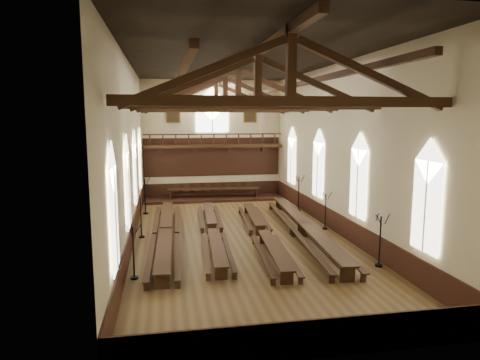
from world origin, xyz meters
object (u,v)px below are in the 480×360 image
(candelabrum_right_mid, at_px, (325,218))
(high_table, at_px, (214,190))
(refectory_row_a, at_px, (166,231))
(refectory_row_c, at_px, (263,231))
(refectory_row_d, at_px, (305,226))
(candelabrum_left_mid, at_px, (141,225))
(candelabrum_right_far, at_px, (298,200))
(dais, at_px, (214,198))
(candelabrum_right_near, at_px, (379,251))
(refectory_row_b, at_px, (213,229))
(candelabrum_left_near, at_px, (134,262))
(candelabrum_left_far, at_px, (145,203))

(candelabrum_right_mid, bearing_deg, high_table, 117.49)
(refectory_row_a, xyz_separation_m, refectory_row_c, (5.41, -0.73, -0.05))
(high_table, bearing_deg, refectory_row_d, -71.90)
(candelabrum_left_mid, xyz_separation_m, candelabrum_right_far, (11.10, 5.21, 0.06))
(refectory_row_c, xyz_separation_m, refectory_row_d, (2.59, 0.35, 0.09))
(dais, relative_size, candelabrum_right_near, 4.53)
(refectory_row_b, bearing_deg, candelabrum_left_near, -125.15)
(candelabrum_left_far, bearing_deg, refectory_row_b, -59.13)
(refectory_row_c, xyz_separation_m, candelabrum_left_far, (-6.79, 7.76, 0.32))
(refectory_row_c, relative_size, candelabrum_right_mid, 5.92)
(refectory_row_c, height_order, high_table, high_table)
(refectory_row_b, xyz_separation_m, refectory_row_c, (2.73, -0.96, 0.01))
(refectory_row_c, height_order, candelabrum_left_near, candelabrum_left_near)
(candelabrum_left_mid, relative_size, candelabrum_right_near, 0.98)
(refectory_row_c, height_order, candelabrum_right_mid, candelabrum_right_mid)
(candelabrum_left_mid, bearing_deg, refectory_row_b, -9.54)
(candelabrum_left_near, distance_m, candelabrum_right_mid, 12.77)
(refectory_row_b, xyz_separation_m, candelabrum_left_mid, (-4.06, 0.68, 0.26))
(refectory_row_d, xyz_separation_m, candelabrum_right_near, (1.72, -5.60, 0.17))
(dais, xyz_separation_m, candelabrum_left_far, (-5.46, -4.60, 0.72))
(candelabrum_left_near, bearing_deg, candelabrum_left_mid, 90.00)
(candelabrum_left_far, bearing_deg, candelabrum_right_far, -4.65)
(refectory_row_a, distance_m, candelabrum_left_near, 5.71)
(high_table, distance_m, candelabrum_right_mid, 12.23)
(candelabrum_left_mid, bearing_deg, candelabrum_left_far, 90.00)
(refectory_row_a, distance_m, candelabrum_right_mid, 9.75)
(candelabrum_right_far, bearing_deg, candelabrum_left_far, 175.35)
(candelabrum_right_near, bearing_deg, candelabrum_left_near, 177.73)
(dais, relative_size, candelabrum_right_mid, 4.84)
(refectory_row_b, distance_m, refectory_row_c, 2.89)
(refectory_row_a, distance_m, candelabrum_left_mid, 1.67)
(refectory_row_a, distance_m, dais, 12.33)
(candelabrum_right_mid, bearing_deg, candelabrum_left_near, -150.34)
(refectory_row_a, bearing_deg, high_table, 70.69)
(refectory_row_c, height_order, candelabrum_left_far, candelabrum_left_far)
(dais, height_order, candelabrum_left_far, candelabrum_left_far)
(high_table, distance_m, candelabrum_right_near, 18.49)
(refectory_row_b, relative_size, candelabrum_right_far, 5.18)
(refectory_row_c, height_order, candelabrum_right_far, candelabrum_right_far)
(refectory_row_d, bearing_deg, refectory_row_c, -172.41)
(refectory_row_a, xyz_separation_m, dais, (4.07, 11.63, -0.45))
(refectory_row_a, distance_m, refectory_row_d, 8.01)
(candelabrum_right_mid, bearing_deg, candelabrum_right_near, -90.00)
(refectory_row_b, xyz_separation_m, candelabrum_right_mid, (7.04, 0.55, 0.22))
(refectory_row_c, height_order, candelabrum_left_mid, candelabrum_left_mid)
(candelabrum_left_far, height_order, candelabrum_right_far, candelabrum_left_far)
(dais, relative_size, candelabrum_right_far, 4.28)
(high_table, height_order, candelabrum_right_far, candelabrum_right_far)
(refectory_row_d, xyz_separation_m, candelabrum_left_mid, (-9.38, 1.30, 0.15))
(candelabrum_right_far, bearing_deg, refectory_row_b, -140.04)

